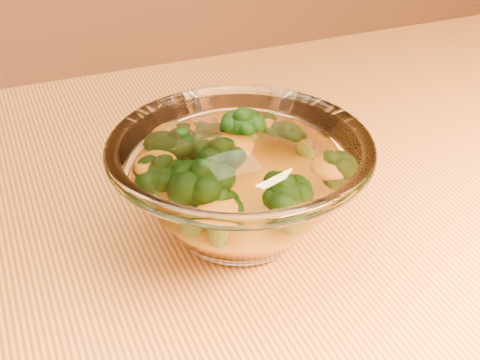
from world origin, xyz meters
The scene contains 4 objects.
table centered at (0.00, 0.00, 0.65)m, with size 1.20×0.80×0.75m.
glass_bowl centered at (-0.09, 0.03, 0.80)m, with size 0.21×0.21×0.09m.
cheese_sauce centered at (-0.09, 0.03, 0.78)m, with size 0.10×0.10×0.03m, color orange.
broccoli_heap centered at (-0.09, 0.04, 0.81)m, with size 0.16×0.13×0.07m.
Camera 1 is at (-0.25, -0.38, 1.09)m, focal length 50.00 mm.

